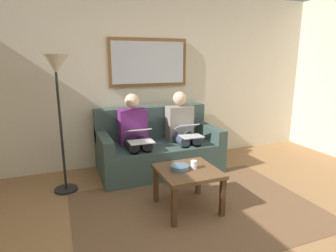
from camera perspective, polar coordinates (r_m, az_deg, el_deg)
wall_rear at (r=4.49m, az=-4.25°, el=9.35°), size 6.00×0.12×2.60m
area_rug at (r=3.27m, az=5.65°, el=-16.13°), size 2.60×1.80×0.01m
couch at (r=4.22m, az=-2.07°, el=-4.55°), size 1.72×0.90×0.90m
framed_mirror at (r=4.38m, az=-3.93°, el=12.54°), size 1.22×0.05×0.71m
coffee_table at (r=3.11m, az=3.99°, el=-9.85°), size 0.62×0.62×0.46m
cup at (r=3.10m, az=5.18°, el=-7.70°), size 0.07×0.07×0.09m
bowl at (r=3.06m, az=2.38°, el=-8.31°), size 0.20×0.20×0.05m
person_left at (r=4.21m, az=2.84°, el=-0.43°), size 0.38×0.58×1.14m
laptop_silver at (r=4.00m, az=4.21°, el=-0.94°), size 0.30×0.37×0.16m
person_right at (r=3.97m, az=-6.68°, el=-1.33°), size 0.38×0.58×1.14m
laptop_white at (r=3.75m, az=-5.77°, el=-1.89°), size 0.32×0.37×0.16m
standing_lamp at (r=3.53m, az=-21.40°, el=8.57°), size 0.32×0.32×1.66m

